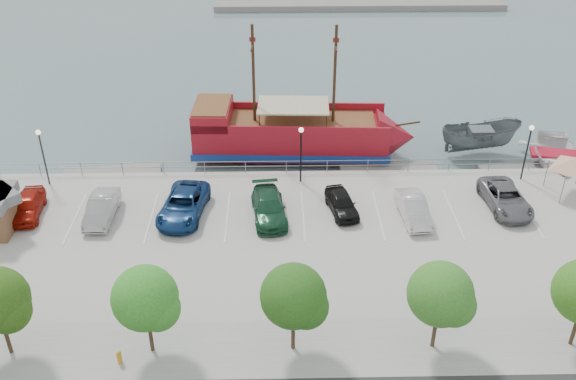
{
  "coord_description": "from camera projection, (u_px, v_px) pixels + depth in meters",
  "views": [
    {
      "loc": [
        -1.74,
        -33.32,
        23.41
      ],
      "look_at": [
        -1.0,
        2.0,
        2.0
      ],
      "focal_mm": 40.0,
      "sensor_mm": 36.0,
      "label": 1
    }
  ],
  "objects": [
    {
      "name": "lamp_post_right",
      "position": [
        529.0,
        143.0,
        44.97
      ],
      "size": [
        0.36,
        0.36,
        4.28
      ],
      "color": "black",
      "rests_on": "land_slab"
    },
    {
      "name": "ground",
      "position": [
        304.0,
        246.0,
        41.17
      ],
      "size": [
        160.0,
        160.0,
        0.0
      ],
      "primitive_type": "plane",
      "color": "slate"
    },
    {
      "name": "dock_mid",
      "position": [
        389.0,
        171.0,
        49.05
      ],
      "size": [
        7.45,
        2.3,
        0.42
      ],
      "primitive_type": "cube",
      "rotation": [
        0.0,
        0.0,
        0.02
      ],
      "color": "gray",
      "rests_on": "ground"
    },
    {
      "name": "seawall_railing",
      "position": [
        300.0,
        166.0,
        47.05
      ],
      "size": [
        50.0,
        0.06,
        1.0
      ],
      "color": "slate",
      "rests_on": "land_slab"
    },
    {
      "name": "tree_c",
      "position": [
        148.0,
        301.0,
        30.19
      ],
      "size": [
        3.3,
        3.2,
        5.0
      ],
      "color": "#473321",
      "rests_on": "sidewalk"
    },
    {
      "name": "parked_car_d",
      "position": [
        269.0,
        207.0,
        41.88
      ],
      "size": [
        2.64,
        5.3,
        1.48
      ],
      "primitive_type": "imported",
      "rotation": [
        0.0,
        0.0,
        0.11
      ],
      "color": "#19492D",
      "rests_on": "land_slab"
    },
    {
      "name": "lamp_post_left",
      "position": [
        41.0,
        147.0,
        44.37
      ],
      "size": [
        0.36,
        0.36,
        4.28
      ],
      "color": "black",
      "rests_on": "land_slab"
    },
    {
      "name": "parked_car_c",
      "position": [
        183.0,
        205.0,
        42.04
      ],
      "size": [
        3.35,
        5.97,
        1.58
      ],
      "primitive_type": "imported",
      "rotation": [
        0.0,
        0.0,
        -0.13
      ],
      "color": "navy",
      "rests_on": "land_slab"
    },
    {
      "name": "far_shore",
      "position": [
        360.0,
        6.0,
        88.17
      ],
      "size": [
        40.0,
        3.0,
        0.8
      ],
      "primitive_type": "cube",
      "color": "gray",
      "rests_on": "ground"
    },
    {
      "name": "fire_hydrant",
      "position": [
        119.0,
        357.0,
        31.04
      ],
      "size": [
        0.26,
        0.26,
        0.76
      ],
      "rotation": [
        0.0,
        0.0,
        0.11
      ],
      "color": "gold",
      "rests_on": "sidewalk"
    },
    {
      "name": "sidewalk",
      "position": [
        313.0,
        348.0,
        32.1
      ],
      "size": [
        100.0,
        4.0,
        0.05
      ],
      "primitive_type": "cube",
      "color": "#989793",
      "rests_on": "land_slab"
    },
    {
      "name": "patrol_boat",
      "position": [
        480.0,
        140.0,
        51.31
      ],
      "size": [
        6.75,
        3.14,
        2.52
      ],
      "primitive_type": "imported",
      "rotation": [
        0.0,
        0.0,
        1.68
      ],
      "color": "slate",
      "rests_on": "ground"
    },
    {
      "name": "dock_east",
      "position": [
        523.0,
        170.0,
        49.25
      ],
      "size": [
        6.84,
        2.34,
        0.38
      ],
      "primitive_type": "cube",
      "rotation": [
        0.0,
        0.0,
        0.06
      ],
      "color": "slate",
      "rests_on": "ground"
    },
    {
      "name": "tree_d",
      "position": [
        296.0,
        299.0,
        30.32
      ],
      "size": [
        3.3,
        3.2,
        5.0
      ],
      "color": "#473321",
      "rests_on": "sidewalk"
    },
    {
      "name": "parked_car_b",
      "position": [
        102.0,
        208.0,
        41.78
      ],
      "size": [
        1.65,
        4.54,
        1.49
      ],
      "primitive_type": "imported",
      "rotation": [
        0.0,
        0.0,
        -0.02
      ],
      "color": "#A4A4A4",
      "rests_on": "land_slab"
    },
    {
      "name": "tree_e",
      "position": [
        444.0,
        297.0,
        30.44
      ],
      "size": [
        3.3,
        3.2,
        5.0
      ],
      "color": "#473321",
      "rests_on": "sidewalk"
    },
    {
      "name": "parked_car_g",
      "position": [
        506.0,
        198.0,
        42.87
      ],
      "size": [
        2.77,
        5.39,
        1.45
      ],
      "primitive_type": "imported",
      "rotation": [
        0.0,
        0.0,
        0.07
      ],
      "color": "slate",
      "rests_on": "land_slab"
    },
    {
      "name": "lamp_post_mid",
      "position": [
        301.0,
        145.0,
        44.69
      ],
      "size": [
        0.36,
        0.36,
        4.28
      ],
      "color": "black",
      "rests_on": "land_slab"
    },
    {
      "name": "dock_west",
      "position": [
        113.0,
        174.0,
        48.68
      ],
      "size": [
        7.49,
        3.28,
        0.41
      ],
      "primitive_type": "cube",
      "rotation": [
        0.0,
        0.0,
        0.17
      ],
      "color": "gray",
      "rests_on": "ground"
    },
    {
      "name": "pirate_ship",
      "position": [
        307.0,
        135.0,
        50.67
      ],
      "size": [
        17.84,
        5.67,
        11.18
      ],
      "rotation": [
        0.0,
        0.0,
        -0.05
      ],
      "color": "maroon",
      "rests_on": "ground"
    },
    {
      "name": "speedboat",
      "position": [
        557.0,
        158.0,
        49.73
      ],
      "size": [
        6.87,
        8.48,
        1.55
      ],
      "primitive_type": "imported",
      "rotation": [
        0.0,
        0.0,
        -0.22
      ],
      "color": "white",
      "rests_on": "ground"
    },
    {
      "name": "parked_car_f",
      "position": [
        414.0,
        209.0,
        41.75
      ],
      "size": [
        1.87,
        4.52,
        1.46
      ],
      "primitive_type": "imported",
      "rotation": [
        0.0,
        0.0,
        0.07
      ],
      "color": "silver",
      "rests_on": "land_slab"
    },
    {
      "name": "parked_car_e",
      "position": [
        342.0,
        203.0,
        42.45
      ],
      "size": [
        2.33,
        4.21,
        1.36
      ],
      "primitive_type": "imported",
      "rotation": [
        0.0,
        0.0,
        0.19
      ],
      "color": "black",
      "rests_on": "land_slab"
    },
    {
      "name": "parked_car_a",
      "position": [
        28.0,
        205.0,
        42.1
      ],
      "size": [
        2.12,
        4.42,
        1.46
      ],
      "primitive_type": "imported",
      "rotation": [
        0.0,
        0.0,
        0.1
      ],
      "color": "#A3170A",
      "rests_on": "land_slab"
    }
  ]
}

